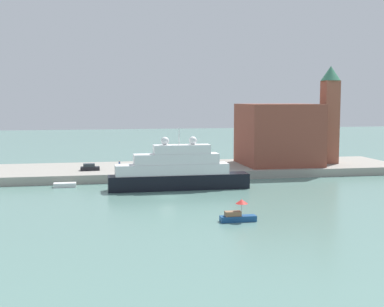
% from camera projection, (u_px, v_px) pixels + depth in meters
% --- Properties ---
extents(ground, '(400.00, 400.00, 0.00)m').
position_uv_depth(ground, '(168.00, 197.00, 86.85)').
color(ground, slate).
extents(quay_dock, '(110.00, 21.19, 1.69)m').
position_uv_depth(quay_dock, '(150.00, 171.00, 112.74)').
color(quay_dock, gray).
rests_on(quay_dock, ground).
extents(large_yacht, '(25.29, 3.87, 11.04)m').
position_uv_depth(large_yacht, '(177.00, 172.00, 94.04)').
color(large_yacht, black).
rests_on(large_yacht, ground).
extents(small_motorboat, '(4.81, 1.64, 2.95)m').
position_uv_depth(small_motorboat, '(238.00, 214.00, 69.41)').
color(small_motorboat, navy).
rests_on(small_motorboat, ground).
extents(work_barge, '(4.05, 1.89, 0.77)m').
position_uv_depth(work_barge, '(65.00, 185.00, 96.75)').
color(work_barge, silver).
rests_on(work_barge, ground).
extents(harbor_building, '(16.00, 15.66, 13.40)m').
position_uv_depth(harbor_building, '(278.00, 134.00, 116.18)').
color(harbor_building, brown).
rests_on(harbor_building, quay_dock).
extents(bell_tower, '(4.40, 4.40, 21.80)m').
position_uv_depth(bell_tower, '(330.00, 111.00, 117.81)').
color(bell_tower, '#93513D').
rests_on(bell_tower, quay_dock).
extents(parked_car, '(3.83, 1.86, 1.38)m').
position_uv_depth(parked_car, '(90.00, 167.00, 106.86)').
color(parked_car, black).
rests_on(parked_car, quay_dock).
extents(person_figure, '(0.36, 0.36, 1.76)m').
position_uv_depth(person_figure, '(119.00, 165.00, 108.57)').
color(person_figure, '#334C8C').
rests_on(person_figure, quay_dock).
extents(mooring_bollard, '(0.41, 0.41, 0.87)m').
position_uv_depth(mooring_bollard, '(181.00, 170.00, 104.44)').
color(mooring_bollard, black).
rests_on(mooring_bollard, quay_dock).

